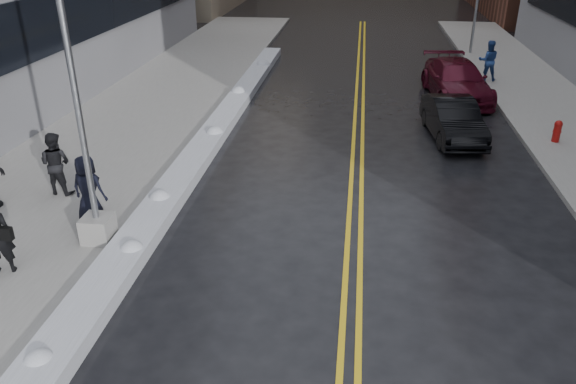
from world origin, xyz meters
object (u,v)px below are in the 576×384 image
(lamppost, at_px, (84,143))
(car_maroon, at_px, (457,80))
(fire_hydrant, at_px, (557,130))
(pedestrian_b, at_px, (56,163))
(pedestrian_c, at_px, (88,189))
(car_black, at_px, (453,119))
(pedestrian_east, at_px, (488,60))

(lamppost, relative_size, car_maroon, 1.45)
(fire_hydrant, bearing_deg, lamppost, -146.96)
(pedestrian_b, relative_size, pedestrian_c, 1.00)
(car_maroon, bearing_deg, fire_hydrant, -71.64)
(car_black, bearing_deg, pedestrian_east, 64.70)
(lamppost, distance_m, fire_hydrant, 14.81)
(car_black, xyz_separation_m, car_maroon, (0.81, 4.98, 0.09))
(car_black, bearing_deg, pedestrian_c, -148.94)
(lamppost, xyz_separation_m, pedestrian_b, (-2.11, 2.26, -1.53))
(lamppost, xyz_separation_m, car_black, (8.97, 8.32, -1.86))
(car_maroon, bearing_deg, car_black, -106.28)
(pedestrian_east, height_order, car_black, pedestrian_east)
(fire_hydrant, height_order, pedestrian_east, pedestrian_east)
(pedestrian_east, relative_size, car_black, 0.44)
(lamppost, bearing_deg, pedestrian_c, 122.42)
(lamppost, height_order, pedestrian_b, lamppost)
(car_black, bearing_deg, car_maroon, 73.91)
(pedestrian_b, relative_size, pedestrian_east, 0.95)
(fire_hydrant, relative_size, pedestrian_east, 0.41)
(pedestrian_c, bearing_deg, car_black, -134.32)
(pedestrian_b, bearing_deg, lamppost, 139.73)
(fire_hydrant, height_order, pedestrian_b, pedestrian_b)
(pedestrian_b, distance_m, car_black, 12.64)
(car_black, height_order, car_maroon, car_maroon)
(fire_hydrant, xyz_separation_m, car_maroon, (-2.52, 5.30, 0.21))
(lamppost, xyz_separation_m, car_maroon, (9.78, 13.30, -1.77))
(fire_hydrant, distance_m, pedestrian_c, 14.71)
(pedestrian_east, bearing_deg, pedestrian_b, 45.95)
(lamppost, distance_m, pedestrian_east, 19.73)
(fire_hydrant, distance_m, car_black, 3.35)
(pedestrian_b, bearing_deg, pedestrian_east, -128.13)
(pedestrian_c, relative_size, pedestrian_east, 0.94)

